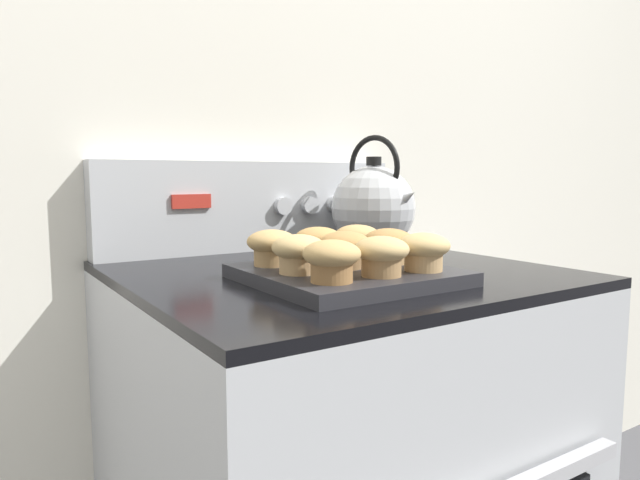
{
  "coord_description": "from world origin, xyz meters",
  "views": [
    {
      "loc": [
        -0.59,
        -0.48,
        1.06
      ],
      "look_at": [
        -0.07,
        0.31,
        0.95
      ],
      "focal_mm": 32.0,
      "sensor_mm": 36.0,
      "label": 1
    }
  ],
  "objects_px": {
    "muffin_r0_c2": "(424,250)",
    "muffin_r1_c1": "(345,248)",
    "muffin_r0_c1": "(381,254)",
    "muffin_r2_c0": "(272,246)",
    "muffin_r1_c0": "(299,252)",
    "muffin_r2_c1": "(318,242)",
    "muffin_r0_c0": "(332,259)",
    "tea_kettle": "(374,206)",
    "muffin_r2_c2": "(357,239)",
    "muffin_r1_c2": "(388,244)",
    "muffin_pan": "(347,275)"
  },
  "relations": [
    {
      "from": "muffin_pan",
      "to": "muffin_r0_c0",
      "type": "distance_m",
      "value": 0.13
    },
    {
      "from": "muffin_r1_c2",
      "to": "muffin_r2_c1",
      "type": "relative_size",
      "value": 1.0
    },
    {
      "from": "muffin_r2_c0",
      "to": "tea_kettle",
      "type": "distance_m",
      "value": 0.42
    },
    {
      "from": "muffin_pan",
      "to": "tea_kettle",
      "type": "bearing_deg",
      "value": 45.41
    },
    {
      "from": "muffin_r1_c0",
      "to": "tea_kettle",
      "type": "height_order",
      "value": "tea_kettle"
    },
    {
      "from": "muffin_r1_c2",
      "to": "muffin_r2_c0",
      "type": "height_order",
      "value": "same"
    },
    {
      "from": "muffin_r0_c1",
      "to": "muffin_r0_c2",
      "type": "distance_m",
      "value": 0.09
    },
    {
      "from": "muffin_pan",
      "to": "muffin_r1_c1",
      "type": "height_order",
      "value": "muffin_r1_c1"
    },
    {
      "from": "muffin_r1_c2",
      "to": "muffin_r2_c2",
      "type": "bearing_deg",
      "value": 90.52
    },
    {
      "from": "muffin_r0_c0",
      "to": "muffin_r1_c2",
      "type": "relative_size",
      "value": 1.0
    },
    {
      "from": "muffin_r1_c1",
      "to": "tea_kettle",
      "type": "distance_m",
      "value": 0.4
    },
    {
      "from": "muffin_r0_c2",
      "to": "muffin_r0_c0",
      "type": "bearing_deg",
      "value": -179.86
    },
    {
      "from": "muffin_r1_c2",
      "to": "muffin_r1_c0",
      "type": "bearing_deg",
      "value": -179.8
    },
    {
      "from": "muffin_pan",
      "to": "muffin_r0_c2",
      "type": "relative_size",
      "value": 3.68
    },
    {
      "from": "muffin_r1_c1",
      "to": "muffin_r2_c0",
      "type": "distance_m",
      "value": 0.12
    },
    {
      "from": "muffin_r2_c1",
      "to": "muffin_r2_c0",
      "type": "bearing_deg",
      "value": 179.72
    },
    {
      "from": "muffin_pan",
      "to": "muffin_r2_c2",
      "type": "relative_size",
      "value": 3.68
    },
    {
      "from": "muffin_r1_c1",
      "to": "muffin_r2_c1",
      "type": "relative_size",
      "value": 1.0
    },
    {
      "from": "muffin_r1_c0",
      "to": "muffin_r2_c1",
      "type": "distance_m",
      "value": 0.13
    },
    {
      "from": "muffin_r0_c1",
      "to": "muffin_r1_c2",
      "type": "distance_m",
      "value": 0.12
    },
    {
      "from": "muffin_r2_c0",
      "to": "muffin_r2_c2",
      "type": "height_order",
      "value": "same"
    },
    {
      "from": "muffin_r1_c2",
      "to": "muffin_r2_c2",
      "type": "distance_m",
      "value": 0.09
    },
    {
      "from": "muffin_r1_c0",
      "to": "muffin_r2_c0",
      "type": "xyz_separation_m",
      "value": [
        0.0,
        0.09,
        0.0
      ]
    },
    {
      "from": "muffin_r1_c2",
      "to": "muffin_r2_c2",
      "type": "xyz_separation_m",
      "value": [
        -0.0,
        0.09,
        0.0
      ]
    },
    {
      "from": "muffin_r0_c0",
      "to": "muffin_pan",
      "type": "bearing_deg",
      "value": 44.56
    },
    {
      "from": "muffin_r0_c1",
      "to": "muffin_r1_c0",
      "type": "height_order",
      "value": "same"
    },
    {
      "from": "muffin_r1_c1",
      "to": "tea_kettle",
      "type": "height_order",
      "value": "tea_kettle"
    },
    {
      "from": "muffin_pan",
      "to": "muffin_r0_c0",
      "type": "height_order",
      "value": "muffin_r0_c0"
    },
    {
      "from": "muffin_r2_c0",
      "to": "muffin_r1_c2",
      "type": "bearing_deg",
      "value": -26.76
    },
    {
      "from": "muffin_r0_c1",
      "to": "muffin_r1_c0",
      "type": "xyz_separation_m",
      "value": [
        -0.09,
        0.09,
        0.0
      ]
    },
    {
      "from": "muffin_pan",
      "to": "muffin_r0_c2",
      "type": "xyz_separation_m",
      "value": [
        0.09,
        -0.09,
        0.04
      ]
    },
    {
      "from": "muffin_r1_c0",
      "to": "muffin_r2_c0",
      "type": "height_order",
      "value": "same"
    },
    {
      "from": "muffin_r1_c1",
      "to": "muffin_r0_c2",
      "type": "bearing_deg",
      "value": -45.63
    },
    {
      "from": "muffin_r0_c1",
      "to": "muffin_r1_c1",
      "type": "xyz_separation_m",
      "value": [
        -0.0,
        0.09,
        0.0
      ]
    },
    {
      "from": "muffin_pan",
      "to": "muffin_r1_c1",
      "type": "xyz_separation_m",
      "value": [
        -0.0,
        0.0,
        0.04
      ]
    },
    {
      "from": "muffin_r0_c0",
      "to": "muffin_r2_c0",
      "type": "distance_m",
      "value": 0.18
    },
    {
      "from": "tea_kettle",
      "to": "muffin_pan",
      "type": "bearing_deg",
      "value": -134.59
    },
    {
      "from": "muffin_r1_c0",
      "to": "muffin_r1_c2",
      "type": "relative_size",
      "value": 1.0
    },
    {
      "from": "muffin_r0_c1",
      "to": "tea_kettle",
      "type": "relative_size",
      "value": 0.32
    },
    {
      "from": "muffin_r0_c0",
      "to": "muffin_r1_c0",
      "type": "relative_size",
      "value": 1.0
    },
    {
      "from": "muffin_r0_c2",
      "to": "muffin_r2_c0",
      "type": "height_order",
      "value": "same"
    },
    {
      "from": "muffin_r0_c1",
      "to": "muffin_r2_c1",
      "type": "relative_size",
      "value": 1.0
    },
    {
      "from": "muffin_pan",
      "to": "muffin_r1_c2",
      "type": "bearing_deg",
      "value": 0.25
    },
    {
      "from": "muffin_r0_c2",
      "to": "muffin_r1_c1",
      "type": "xyz_separation_m",
      "value": [
        -0.09,
        0.09,
        0.0
      ]
    },
    {
      "from": "muffin_r1_c2",
      "to": "muffin_r2_c1",
      "type": "height_order",
      "value": "same"
    },
    {
      "from": "muffin_r2_c1",
      "to": "muffin_r2_c2",
      "type": "bearing_deg",
      "value": -0.57
    },
    {
      "from": "muffin_r2_c2",
      "to": "muffin_r2_c0",
      "type": "bearing_deg",
      "value": 179.58
    },
    {
      "from": "muffin_r0_c2",
      "to": "muffin_r2_c1",
      "type": "xyz_separation_m",
      "value": [
        -0.08,
        0.18,
        0.0
      ]
    },
    {
      "from": "muffin_r0_c2",
      "to": "muffin_r1_c1",
      "type": "bearing_deg",
      "value": 134.37
    },
    {
      "from": "muffin_r2_c2",
      "to": "muffin_r1_c1",
      "type": "bearing_deg",
      "value": -136.01
    }
  ]
}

